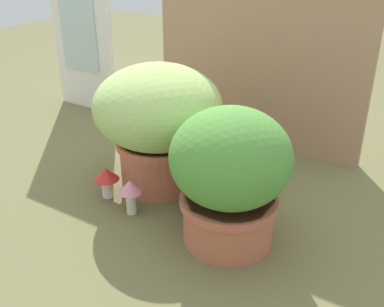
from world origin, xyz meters
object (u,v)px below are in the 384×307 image
grass_planter (158,118)px  mushroom_ornament_pink (130,190)px  cat (198,160)px  mushroom_ornament_red (106,177)px  leafy_planter (230,174)px

grass_planter → mushroom_ornament_pink: size_ratio=3.62×
cat → mushroom_ornament_red: size_ratio=3.14×
grass_planter → mushroom_ornament_red: bearing=-118.8°
cat → mushroom_ornament_pink: size_ratio=2.87×
grass_planter → cat: (0.14, 0.03, -0.13)m
grass_planter → mushroom_ornament_pink: grass_planter is taller
mushroom_ornament_pink → mushroom_ornament_red: mushroom_ornament_pink is taller
grass_planter → leafy_planter: (0.37, -0.17, -0.03)m
grass_planter → cat: grass_planter is taller
grass_planter → cat: bearing=10.1°
mushroom_ornament_pink → leafy_planter: bearing=7.4°
grass_planter → leafy_planter: 0.40m
mushroom_ornament_pink → cat: bearing=65.8°
grass_planter → mushroom_ornament_red: size_ratio=3.96×
mushroom_ornament_pink → mushroom_ornament_red: 0.14m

